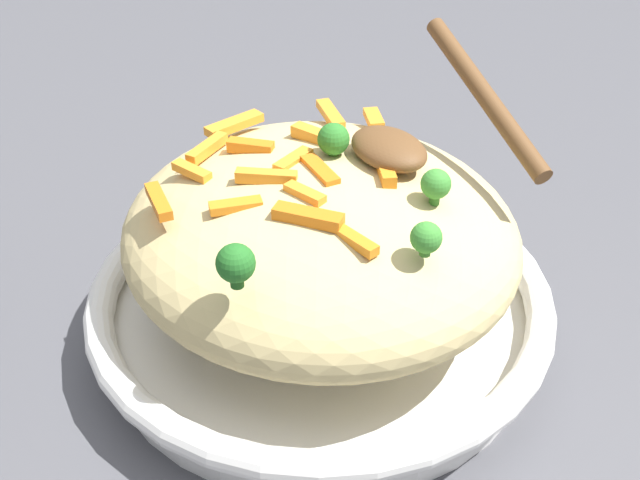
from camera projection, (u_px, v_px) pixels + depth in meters
ground_plane at (320, 329)px, 0.54m from camera, size 2.40×2.40×0.00m
serving_bowl at (320, 304)px, 0.53m from camera, size 0.31×0.31×0.04m
pasta_mound at (320, 232)px, 0.50m from camera, size 0.26×0.25×0.09m
carrot_piece_0 at (384, 167)px, 0.47m from camera, size 0.04×0.03×0.01m
carrot_piece_1 at (315, 173)px, 0.47m from camera, size 0.04×0.01×0.01m
carrot_piece_2 at (159, 201)px, 0.45m from camera, size 0.04×0.01×0.01m
carrot_piece_3 at (305, 194)px, 0.45m from camera, size 0.03×0.01×0.01m
carrot_piece_4 at (207, 148)px, 0.50m from camera, size 0.02×0.04×0.01m
carrot_piece_5 at (308, 217)px, 0.43m from camera, size 0.04×0.03×0.01m
carrot_piece_6 at (266, 177)px, 0.46m from camera, size 0.03×0.03×0.01m
carrot_piece_7 at (234, 124)px, 0.53m from camera, size 0.02×0.04×0.01m
carrot_piece_8 at (330, 114)px, 0.55m from camera, size 0.04×0.02×0.01m
carrot_piece_9 at (192, 171)px, 0.48m from camera, size 0.03×0.02×0.01m
carrot_piece_10 at (312, 135)px, 0.51m from camera, size 0.03×0.02×0.01m
carrot_piece_11 at (346, 235)px, 0.43m from camera, size 0.04×0.01×0.01m
carrot_piece_12 at (293, 161)px, 0.48m from camera, size 0.02×0.03×0.01m
carrot_piece_13 at (374, 118)px, 0.54m from camera, size 0.03×0.02×0.01m
carrot_piece_14 at (251, 147)px, 0.50m from camera, size 0.03×0.03×0.01m
carrot_piece_15 at (234, 204)px, 0.45m from camera, size 0.02×0.03×0.01m
broccoli_floret_0 at (236, 264)px, 0.39m from camera, size 0.02×0.02×0.02m
broccoli_floret_1 at (426, 238)px, 0.41m from camera, size 0.02×0.02×0.02m
broccoli_floret_2 at (334, 140)px, 0.48m from camera, size 0.02×0.02×0.02m
broccoli_floret_3 at (436, 185)px, 0.45m from camera, size 0.02×0.02×0.02m
serving_spoon at (421, 131)px, 0.49m from camera, size 0.14×0.10×0.06m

